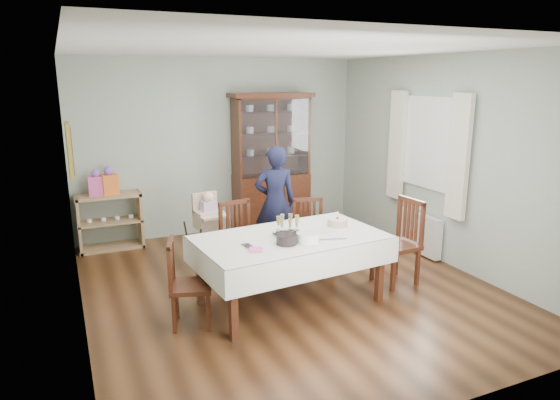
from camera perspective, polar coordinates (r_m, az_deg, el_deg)
floor at (r=5.98m, az=0.94°, el=-9.85°), size 5.00×5.00×0.00m
room_shell at (r=6.01m, az=-1.16°, el=7.15°), size 5.00×5.00×5.00m
dining_table at (r=5.45m, az=1.18°, el=-7.92°), size 2.09×1.32×0.76m
china_cabinet at (r=7.95m, az=-1.00°, el=4.56°), size 1.30×0.48×2.18m
sideboard at (r=7.54m, az=-18.83°, el=-2.34°), size 0.90×0.38×0.80m
picture_frame at (r=5.81m, az=-22.95°, el=5.30°), size 0.04×0.48×0.58m
window at (r=7.00m, az=16.71°, el=6.25°), size 0.04×1.02×1.22m
curtain_left at (r=6.52m, az=19.78°, el=4.61°), size 0.07×0.30×1.55m
curtain_right at (r=7.46m, az=13.21°, el=6.12°), size 0.07×0.30×1.55m
radiator at (r=7.22m, az=15.67°, el=-3.63°), size 0.10×0.80×0.55m
chair_far_left at (r=6.06m, az=-4.35°, el=-6.64°), size 0.49×0.49×0.96m
chair_far_right at (r=6.40m, az=3.38°, el=-5.67°), size 0.51×0.51×0.90m
chair_end_left at (r=5.11m, az=-10.27°, el=-11.15°), size 0.50×0.50×0.88m
chair_end_right at (r=6.15m, az=13.16°, el=-6.51°), size 0.49×0.49×1.01m
woman at (r=6.71m, az=-0.54°, el=-0.27°), size 0.64×0.50×1.54m
high_chair at (r=6.51m, az=-8.06°, el=-4.32°), size 0.50×0.50×1.00m
champagne_tray at (r=5.35m, az=0.94°, el=-3.36°), size 0.34×0.34×0.21m
birthday_cake at (r=5.66m, az=6.58°, el=-2.63°), size 0.26×0.26×0.18m
plate_stack_dark at (r=5.06m, az=0.75°, el=-4.50°), size 0.26×0.26×0.10m
plate_stack_white at (r=5.13m, az=3.16°, el=-4.29°), size 0.28×0.28×0.10m
napkin_stack at (r=4.89m, az=-2.78°, el=-5.70°), size 0.18×0.18×0.02m
cutlery at (r=5.01m, az=-4.09°, el=-5.29°), size 0.12×0.16×0.01m
cake_knife at (r=5.23m, az=6.08°, el=-4.47°), size 0.29×0.10×0.01m
gift_bag_pink at (r=7.38m, az=-20.25°, el=1.73°), size 0.22×0.15×0.37m
gift_bag_orange at (r=7.39m, az=-18.93°, el=1.97°), size 0.25×0.20×0.41m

